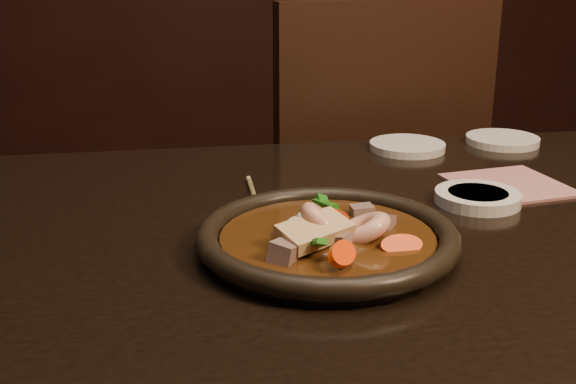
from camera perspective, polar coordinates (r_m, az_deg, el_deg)
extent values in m
cube|color=black|center=(0.90, 21.52, -4.22)|extent=(1.60, 0.90, 0.04)
cube|color=black|center=(1.62, 3.98, -2.62)|extent=(0.54, 0.54, 0.04)
cylinder|color=black|center=(1.95, 6.59, -6.81)|extent=(0.04, 0.04, 0.45)
cylinder|color=black|center=(1.67, 12.48, -11.89)|extent=(0.04, 0.04, 0.45)
cylinder|color=black|center=(1.82, -4.05, -8.60)|extent=(0.04, 0.04, 0.45)
cylinder|color=black|center=(1.52, 0.11, -14.69)|extent=(0.04, 0.04, 0.45)
cube|color=black|center=(1.36, 7.83, 4.74)|extent=(0.44, 0.12, 0.48)
cylinder|color=black|center=(0.78, 3.12, -4.30)|extent=(0.26, 0.26, 0.01)
torus|color=black|center=(0.77, 3.14, -3.48)|extent=(0.28, 0.28, 0.02)
cylinder|color=#351C09|center=(0.78, 3.13, -3.76)|extent=(0.23, 0.23, 0.01)
ellipsoid|color=#351C09|center=(0.78, 3.13, -3.76)|extent=(0.13, 0.12, 0.04)
torus|color=#E2A98F|center=(0.76, 5.78, -3.02)|extent=(0.08, 0.07, 0.04)
torus|color=#E2A98F|center=(0.76, 2.98, -2.66)|extent=(0.06, 0.06, 0.05)
cube|color=gray|center=(0.80, 7.42, -2.60)|extent=(0.04, 0.04, 0.03)
cube|color=gray|center=(0.80, 2.37, -2.40)|extent=(0.04, 0.04, 0.03)
cube|color=gray|center=(0.75, 3.18, -3.52)|extent=(0.04, 0.04, 0.02)
cube|color=gray|center=(0.71, -0.32, -4.88)|extent=(0.04, 0.04, 0.03)
cube|color=gray|center=(0.83, 5.88, -1.80)|extent=(0.03, 0.03, 0.03)
cube|color=gray|center=(0.74, 4.10, -4.04)|extent=(0.04, 0.04, 0.03)
cube|color=gray|center=(0.76, 3.34, -2.79)|extent=(0.03, 0.03, 0.03)
cylinder|color=#F93907|center=(0.77, 3.02, -3.04)|extent=(0.06, 0.06, 0.03)
cylinder|color=#F93907|center=(0.77, 3.32, -3.27)|extent=(0.06, 0.06, 0.03)
cylinder|color=#F93907|center=(0.78, 3.15, -2.86)|extent=(0.06, 0.06, 0.03)
cylinder|color=#F93907|center=(0.80, 3.28, -2.11)|extent=(0.05, 0.04, 0.04)
cylinder|color=#F93907|center=(0.70, 4.29, -4.89)|extent=(0.05, 0.06, 0.04)
cylinder|color=#F93907|center=(0.75, 8.94, -4.21)|extent=(0.04, 0.04, 0.03)
cube|color=#1F7516|center=(0.72, 2.01, -4.18)|extent=(0.02, 0.04, 0.03)
cube|color=#1F7516|center=(0.83, 2.89, -1.13)|extent=(0.01, 0.04, 0.02)
cube|color=#1F7516|center=(0.78, 2.69, -2.77)|extent=(0.04, 0.03, 0.03)
cube|color=#1F7516|center=(0.79, 3.66, -2.58)|extent=(0.03, 0.04, 0.02)
cube|color=#1F7516|center=(0.83, 2.96, -0.99)|extent=(0.02, 0.04, 0.01)
cube|color=#1F7516|center=(0.78, 1.06, -2.73)|extent=(0.03, 0.04, 0.02)
ellipsoid|color=beige|center=(0.80, 1.11, -2.50)|extent=(0.04, 0.03, 0.02)
ellipsoid|color=beige|center=(0.77, 3.16, -3.31)|extent=(0.03, 0.03, 0.02)
ellipsoid|color=beige|center=(0.80, 2.14, -1.96)|extent=(0.04, 0.02, 0.02)
ellipsoid|color=beige|center=(0.76, 1.63, -3.81)|extent=(0.04, 0.04, 0.02)
ellipsoid|color=beige|center=(0.76, 2.23, -2.80)|extent=(0.03, 0.04, 0.03)
cube|color=#DAB882|center=(0.74, 2.14, -3.08)|extent=(0.08, 0.07, 0.03)
cylinder|color=silver|center=(0.95, 14.76, -0.43)|extent=(0.11, 0.11, 0.02)
cylinder|color=silver|center=(1.18, 9.41, 3.59)|extent=(0.12, 0.12, 0.01)
cylinder|color=silver|center=(1.26, 16.58, 3.96)|extent=(0.12, 0.12, 0.01)
cylinder|color=tan|center=(0.90, -2.40, -1.23)|extent=(0.01, 0.22, 0.01)
cylinder|color=tan|center=(0.91, -2.48, -0.99)|extent=(0.01, 0.22, 0.01)
cube|color=#A06263|center=(1.03, 17.06, 0.54)|extent=(0.16, 0.16, 0.00)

